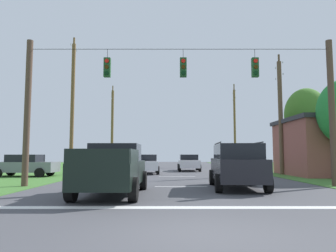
{
  "coord_description": "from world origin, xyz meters",
  "views": [
    {
      "loc": [
        -0.62,
        -6.23,
        1.52
      ],
      "look_at": [
        -0.61,
        7.41,
        2.75
      ],
      "focal_mm": 33.96,
      "sensor_mm": 36.0,
      "label": 1
    }
  ],
  "objects_px": {
    "pickup_truck": "(113,169)",
    "utility_pole_far_left": "(112,126)",
    "distant_car_far_parked": "(25,165)",
    "utility_pole_mid_left": "(72,106)",
    "overhead_signal_span": "(180,105)",
    "utility_pole_far_right": "(234,125)",
    "distant_car_oncoming": "(188,162)",
    "tree_roadside_far_right": "(306,115)",
    "suv_black": "(236,165)",
    "utility_pole_mid_right": "(280,115)",
    "distant_car_crossing_white": "(146,164)"
  },
  "relations": [
    {
      "from": "pickup_truck",
      "to": "suv_black",
      "type": "height_order",
      "value": "suv_black"
    },
    {
      "from": "pickup_truck",
      "to": "tree_roadside_far_right",
      "type": "bearing_deg",
      "value": 45.06
    },
    {
      "from": "suv_black",
      "to": "utility_pole_far_left",
      "type": "relative_size",
      "value": 0.47
    },
    {
      "from": "suv_black",
      "to": "distant_car_oncoming",
      "type": "bearing_deg",
      "value": 94.23
    },
    {
      "from": "distant_car_crossing_white",
      "to": "tree_roadside_far_right",
      "type": "xyz_separation_m",
      "value": [
        13.03,
        -0.05,
        3.96
      ]
    },
    {
      "from": "utility_pole_far_left",
      "to": "distant_car_oncoming",
      "type": "bearing_deg",
      "value": -49.77
    },
    {
      "from": "overhead_signal_span",
      "to": "utility_pole_mid_right",
      "type": "relative_size",
      "value": 1.62
    },
    {
      "from": "utility_pole_mid_left",
      "to": "utility_pole_far_left",
      "type": "relative_size",
      "value": 1.0
    },
    {
      "from": "distant_car_crossing_white",
      "to": "suv_black",
      "type": "bearing_deg",
      "value": -66.82
    },
    {
      "from": "distant_car_crossing_white",
      "to": "tree_roadside_far_right",
      "type": "relative_size",
      "value": 0.64
    },
    {
      "from": "pickup_truck",
      "to": "distant_car_oncoming",
      "type": "xyz_separation_m",
      "value": [
        4.04,
        17.69,
        -0.18
      ]
    },
    {
      "from": "pickup_truck",
      "to": "tree_roadside_far_right",
      "type": "height_order",
      "value": "tree_roadside_far_right"
    },
    {
      "from": "suv_black",
      "to": "utility_pole_far_left",
      "type": "distance_m",
      "value": 28.61
    },
    {
      "from": "distant_car_crossing_white",
      "to": "distant_car_oncoming",
      "type": "xyz_separation_m",
      "value": [
        3.7,
        4.24,
        0.0
      ]
    },
    {
      "from": "utility_pole_far_left",
      "to": "tree_roadside_far_right",
      "type": "relative_size",
      "value": 1.51
    },
    {
      "from": "distant_car_far_parked",
      "to": "utility_pole_mid_left",
      "type": "bearing_deg",
      "value": 32.73
    },
    {
      "from": "suv_black",
      "to": "utility_pole_far_right",
      "type": "height_order",
      "value": "utility_pole_far_right"
    },
    {
      "from": "utility_pole_mid_left",
      "to": "tree_roadside_far_right",
      "type": "relative_size",
      "value": 1.52
    },
    {
      "from": "utility_pole_mid_left",
      "to": "overhead_signal_span",
      "type": "bearing_deg",
      "value": -47.44
    },
    {
      "from": "distant_car_far_parked",
      "to": "tree_roadside_far_right",
      "type": "bearing_deg",
      "value": 9.66
    },
    {
      "from": "pickup_truck",
      "to": "distant_car_far_parked",
      "type": "relative_size",
      "value": 1.25
    },
    {
      "from": "utility_pole_mid_left",
      "to": "tree_roadside_far_right",
      "type": "distance_m",
      "value": 18.61
    },
    {
      "from": "pickup_truck",
      "to": "utility_pole_mid_right",
      "type": "height_order",
      "value": "utility_pole_mid_right"
    },
    {
      "from": "pickup_truck",
      "to": "distant_car_oncoming",
      "type": "relative_size",
      "value": 1.26
    },
    {
      "from": "overhead_signal_span",
      "to": "utility_pole_far_right",
      "type": "height_order",
      "value": "utility_pole_far_right"
    },
    {
      "from": "distant_car_crossing_white",
      "to": "utility_pole_mid_right",
      "type": "relative_size",
      "value": 0.47
    },
    {
      "from": "distant_car_far_parked",
      "to": "overhead_signal_span",
      "type": "bearing_deg",
      "value": -33.08
    },
    {
      "from": "suv_black",
      "to": "utility_pole_mid_left",
      "type": "distance_m",
      "value": 14.54
    },
    {
      "from": "distant_car_far_parked",
      "to": "distant_car_oncoming",
      "type": "bearing_deg",
      "value": 33.71
    },
    {
      "from": "tree_roadside_far_right",
      "to": "pickup_truck",
      "type": "bearing_deg",
      "value": -134.94
    },
    {
      "from": "distant_car_crossing_white",
      "to": "distant_car_oncoming",
      "type": "relative_size",
      "value": 1.02
    },
    {
      "from": "utility_pole_mid_right",
      "to": "pickup_truck",
      "type": "bearing_deg",
      "value": -132.09
    },
    {
      "from": "distant_car_oncoming",
      "to": "utility_pole_far_right",
      "type": "distance_m",
      "value": 13.69
    },
    {
      "from": "utility_pole_far_right",
      "to": "utility_pole_mid_right",
      "type": "bearing_deg",
      "value": -90.08
    },
    {
      "from": "distant_car_far_parked",
      "to": "utility_pole_far_right",
      "type": "height_order",
      "value": "utility_pole_far_right"
    },
    {
      "from": "distant_car_crossing_white",
      "to": "utility_pole_mid_left",
      "type": "relative_size",
      "value": 0.42
    },
    {
      "from": "overhead_signal_span",
      "to": "utility_pole_far_right",
      "type": "xyz_separation_m",
      "value": [
        8.08,
        25.75,
        1.39
      ]
    },
    {
      "from": "distant_car_far_parked",
      "to": "utility_pole_mid_right",
      "type": "height_order",
      "value": "utility_pole_mid_right"
    },
    {
      "from": "utility_pole_mid_left",
      "to": "tree_roadside_far_right",
      "type": "height_order",
      "value": "utility_pole_mid_left"
    },
    {
      "from": "tree_roadside_far_right",
      "to": "distant_car_far_parked",
      "type": "bearing_deg",
      "value": -170.34
    },
    {
      "from": "distant_car_far_parked",
      "to": "utility_pole_mid_right",
      "type": "bearing_deg",
      "value": 6.43
    },
    {
      "from": "overhead_signal_span",
      "to": "suv_black",
      "type": "height_order",
      "value": "overhead_signal_span"
    },
    {
      "from": "distant_car_oncoming",
      "to": "utility_pole_far_left",
      "type": "distance_m",
      "value": 14.81
    },
    {
      "from": "suv_black",
      "to": "utility_pole_mid_right",
      "type": "bearing_deg",
      "value": 60.42
    },
    {
      "from": "tree_roadside_far_right",
      "to": "utility_pole_far_left",
      "type": "bearing_deg",
      "value": 140.74
    },
    {
      "from": "suv_black",
      "to": "distant_car_far_parked",
      "type": "xyz_separation_m",
      "value": [
        -12.98,
        7.68,
        -0.27
      ]
    },
    {
      "from": "overhead_signal_span",
      "to": "utility_pole_far_left",
      "type": "bearing_deg",
      "value": 106.96
    },
    {
      "from": "overhead_signal_span",
      "to": "tree_roadside_far_right",
      "type": "xyz_separation_m",
      "value": [
        10.69,
        10.42,
        0.82
      ]
    },
    {
      "from": "pickup_truck",
      "to": "utility_pole_far_left",
      "type": "distance_m",
      "value": 29.25
    },
    {
      "from": "suv_black",
      "to": "utility_pole_mid_left",
      "type": "height_order",
      "value": "utility_pole_mid_left"
    }
  ]
}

